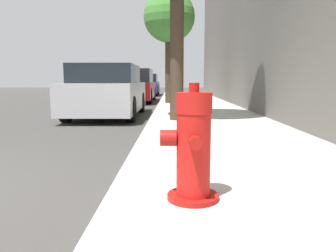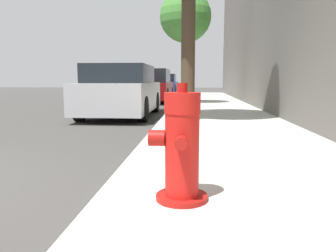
{
  "view_description": "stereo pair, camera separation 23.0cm",
  "coord_description": "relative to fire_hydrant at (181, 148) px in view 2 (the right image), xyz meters",
  "views": [
    {
      "loc": [
        2.56,
        -2.31,
        0.97
      ],
      "look_at": [
        2.52,
        1.13,
        0.49
      ],
      "focal_mm": 35.0,
      "sensor_mm": 36.0,
      "label": 1
    },
    {
      "loc": [
        2.79,
        -2.3,
        0.97
      ],
      "look_at": [
        2.52,
        1.13,
        0.49
      ],
      "focal_mm": 35.0,
      "sensor_mm": 36.0,
      "label": 2
    }
  ],
  "objects": [
    {
      "name": "parked_car_mid",
      "position": [
        -1.87,
        12.42,
        0.19
      ],
      "size": [
        1.82,
        4.49,
        1.44
      ],
      "color": "maroon",
      "rests_on": "ground_plane"
    },
    {
      "name": "sidewalk_slab",
      "position": [
        0.68,
        0.07,
        -0.44
      ],
      "size": [
        2.64,
        40.0,
        0.13
      ],
      "color": "beige",
      "rests_on": "ground_plane"
    },
    {
      "name": "parked_car_far",
      "position": [
        -1.9,
        18.64,
        0.16
      ],
      "size": [
        1.81,
        3.8,
        1.34
      ],
      "color": "navy",
      "rests_on": "ground_plane"
    },
    {
      "name": "fire_hydrant",
      "position": [
        0.0,
        0.0,
        0.0
      ],
      "size": [
        0.42,
        0.43,
        0.82
      ],
      "color": "#A91511",
      "rests_on": "sidewalk_slab"
    },
    {
      "name": "street_tree_far",
      "position": [
        -0.25,
        9.87,
        2.66
      ],
      "size": [
        1.84,
        1.84,
        4.01
      ],
      "color": "#423323",
      "rests_on": "sidewalk_slab"
    },
    {
      "name": "parked_car_near",
      "position": [
        -1.85,
        6.46,
        0.16
      ],
      "size": [
        1.71,
        3.86,
        1.36
      ],
      "color": "#B7B7BC",
      "rests_on": "ground_plane"
    }
  ]
}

